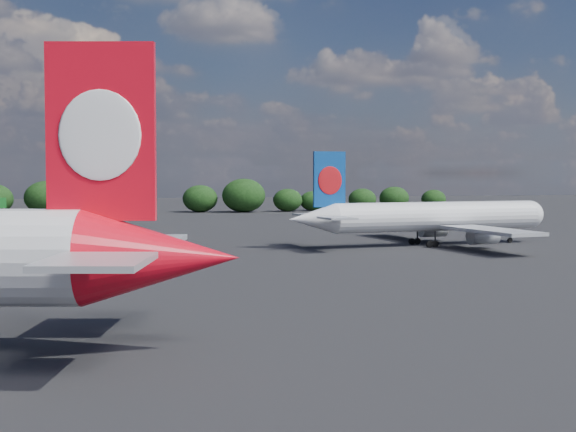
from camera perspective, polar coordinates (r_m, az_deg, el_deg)
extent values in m
plane|color=black|center=(96.20, -16.56, -3.40)|extent=(500.00, 500.00, 0.00)
cone|color=red|center=(47.28, -9.00, -2.94)|extent=(10.26, 7.80, 5.71)
cube|color=red|center=(47.74, -13.16, 5.85)|extent=(6.22, 2.11, 10.28)
ellipsoid|color=white|center=(47.40, -13.25, 5.62)|extent=(4.70, 1.41, 5.25)
ellipsoid|color=white|center=(48.07, -13.06, 5.59)|extent=(4.70, 1.41, 5.25)
cube|color=#A2A4AA|center=(41.55, -13.48, -3.19)|extent=(6.68, 7.91, 0.34)
cube|color=#A2A4AA|center=(53.78, -10.35, -1.74)|extent=(6.68, 7.91, 0.34)
cylinder|color=silver|center=(119.54, 10.52, -0.02)|extent=(32.84, 7.63, 4.29)
sphere|color=silver|center=(128.63, 16.77, 0.11)|extent=(4.71, 4.71, 4.29)
cone|color=silver|center=(110.76, 1.73, -0.22)|extent=(7.26, 4.97, 4.29)
cube|color=navy|center=(111.57, 2.96, 2.62)|extent=(4.73, 0.91, 7.71)
ellipsoid|color=red|center=(111.34, 3.01, 2.54)|extent=(3.60, 0.54, 3.94)
ellipsoid|color=red|center=(111.81, 2.91, 2.55)|extent=(3.60, 0.54, 3.94)
cube|color=#A2A4AA|center=(107.07, 3.52, -0.15)|extent=(4.37, 5.51, 0.26)
cube|color=#A2A4AA|center=(115.75, 1.64, 0.10)|extent=(4.37, 5.51, 0.26)
cube|color=#A2A4AA|center=(111.18, 14.22, -1.00)|extent=(7.31, 17.63, 0.47)
cube|color=#A2A4AA|center=(130.12, 8.66, -0.36)|extent=(7.31, 17.63, 0.47)
cylinder|color=#A2A4AA|center=(115.75, 13.71, -1.39)|extent=(4.50, 2.75, 2.31)
cube|color=#A2A4AA|center=(115.71, 13.71, -1.10)|extent=(1.90, 0.45, 1.03)
cylinder|color=#A2A4AA|center=(127.32, 10.26, -0.96)|extent=(4.50, 2.75, 2.31)
cube|color=#A2A4AA|center=(127.28, 10.26, -0.69)|extent=(1.90, 0.45, 1.03)
cylinder|color=black|center=(116.66, 10.43, -1.58)|extent=(0.26, 0.26, 2.14)
cylinder|color=black|center=(116.73, 10.43, -1.97)|extent=(0.98, 0.48, 0.94)
cylinder|color=black|center=(116.25, 10.03, -1.99)|extent=(0.98, 0.48, 0.94)
cylinder|color=black|center=(121.10, 9.19, -1.40)|extent=(0.26, 0.26, 2.14)
cylinder|color=black|center=(121.16, 9.19, -1.78)|extent=(0.98, 0.48, 0.94)
cylinder|color=black|center=(120.70, 8.80, -1.79)|extent=(0.98, 0.48, 0.94)
cylinder|color=black|center=(126.78, 15.51, -1.29)|extent=(0.23, 0.23, 2.14)
cylinder|color=black|center=(126.85, 15.51, -1.67)|extent=(0.80, 0.38, 0.77)
cylinder|color=gray|center=(212.63, -19.53, 0.30)|extent=(0.20, 0.20, 2.00)
cube|color=yellow|center=(217.78, -12.17, 1.26)|extent=(5.00, 0.30, 3.00)
cylinder|color=gray|center=(217.89, -12.17, 0.53)|extent=(0.30, 0.30, 2.50)
ellipsoid|color=black|center=(213.98, -16.79, 1.25)|extent=(11.28, 9.54, 8.68)
ellipsoid|color=black|center=(214.03, -13.09, 1.02)|extent=(8.52, 7.21, 6.55)
ellipsoid|color=black|center=(215.16, -10.71, 0.95)|extent=(7.49, 6.34, 5.76)
ellipsoid|color=black|center=(218.96, -6.27, 1.23)|extent=(9.59, 8.11, 7.38)
ellipsoid|color=black|center=(217.55, -3.17, 1.47)|extent=(11.90, 10.07, 9.15)
ellipsoid|color=black|center=(221.63, -0.03, 1.14)|extent=(8.20, 6.94, 6.31)
ellipsoid|color=black|center=(226.05, 1.75, 1.08)|extent=(7.21, 6.10, 5.55)
ellipsoid|color=black|center=(229.94, 5.30, 1.18)|extent=(8.09, 6.85, 6.23)
ellipsoid|color=black|center=(234.18, 7.56, 1.27)|extent=(8.76, 7.41, 6.74)
ellipsoid|color=black|center=(241.53, 10.31, 1.18)|extent=(7.45, 6.30, 5.73)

